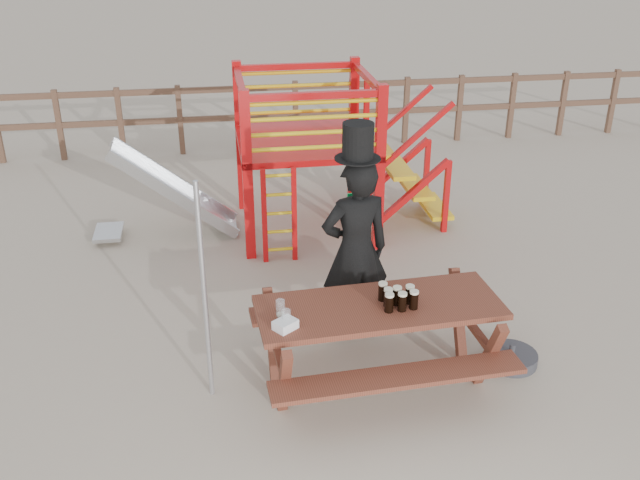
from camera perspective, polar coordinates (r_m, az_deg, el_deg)
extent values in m
plane|color=tan|center=(6.60, 1.55, -11.88)|extent=(60.00, 60.00, 0.00)
cube|color=brown|center=(12.53, -4.32, 12.05)|extent=(15.00, 0.06, 0.10)
cube|color=brown|center=(12.66, -4.24, 9.84)|extent=(15.00, 0.06, 0.10)
cube|color=brown|center=(12.87, -20.14, 8.61)|extent=(0.09, 0.09, 1.20)
cube|color=brown|center=(12.71, -15.68, 9.02)|extent=(0.09, 0.09, 1.20)
cube|color=brown|center=(12.63, -11.12, 9.39)|extent=(0.09, 0.09, 1.20)
cube|color=brown|center=(12.63, -6.53, 9.70)|extent=(0.09, 0.09, 1.20)
cube|color=brown|center=(12.71, -1.96, 9.95)|extent=(0.09, 0.09, 1.20)
cube|color=brown|center=(12.86, 2.53, 10.14)|extent=(0.09, 0.09, 1.20)
cube|color=brown|center=(13.09, 6.89, 10.26)|extent=(0.09, 0.09, 1.20)
cube|color=brown|center=(13.40, 11.09, 10.32)|extent=(0.09, 0.09, 1.20)
cube|color=brown|center=(13.76, 15.08, 10.32)|extent=(0.09, 0.09, 1.20)
cube|color=brown|center=(14.19, 18.84, 10.29)|extent=(0.09, 0.09, 1.20)
cube|color=brown|center=(14.68, 22.37, 10.21)|extent=(0.09, 0.09, 1.20)
cube|color=red|center=(8.49, -5.81, 5.00)|extent=(0.12, 0.12, 2.10)
cube|color=red|center=(8.71, 4.78, 5.58)|extent=(0.12, 0.12, 2.10)
cube|color=red|center=(10.01, -6.42, 8.16)|extent=(0.12, 0.12, 2.10)
cube|color=red|center=(10.20, 2.69, 8.63)|extent=(0.12, 0.12, 2.10)
cube|color=red|center=(9.27, -1.20, 7.88)|extent=(1.72, 1.72, 0.08)
cube|color=red|center=(8.29, -0.47, 11.49)|extent=(1.60, 0.08, 0.08)
cube|color=red|center=(9.83, -1.91, 13.72)|extent=(1.60, 0.08, 0.08)
cube|color=red|center=(8.99, -6.43, 12.45)|extent=(0.08, 1.60, 0.08)
cube|color=red|center=(9.20, 3.82, 12.85)|extent=(0.08, 1.60, 0.08)
cylinder|color=yellow|center=(8.46, -0.46, 7.41)|extent=(1.50, 0.05, 0.05)
cylinder|color=yellow|center=(9.98, -1.85, 10.23)|extent=(1.50, 0.05, 0.05)
cylinder|color=yellow|center=(8.40, -0.46, 8.58)|extent=(1.50, 0.05, 0.05)
cylinder|color=yellow|center=(9.93, -1.87, 11.24)|extent=(1.50, 0.05, 0.05)
cylinder|color=yellow|center=(8.35, -0.47, 9.76)|extent=(1.50, 0.05, 0.05)
cylinder|color=yellow|center=(9.89, -1.88, 12.25)|extent=(1.50, 0.05, 0.05)
cylinder|color=yellow|center=(8.31, -0.47, 10.96)|extent=(1.50, 0.05, 0.05)
cylinder|color=yellow|center=(9.85, -1.90, 13.27)|extent=(1.50, 0.05, 0.05)
cube|color=red|center=(8.53, -4.48, 1.89)|extent=(0.06, 0.06, 1.20)
cube|color=red|center=(8.56, -2.08, 2.05)|extent=(0.06, 0.06, 1.20)
cylinder|color=yellow|center=(8.73, -3.20, -0.74)|extent=(0.36, 0.04, 0.04)
cylinder|color=yellow|center=(8.63, -3.24, 0.69)|extent=(0.36, 0.04, 0.04)
cylinder|color=yellow|center=(8.53, -3.28, 2.15)|extent=(0.36, 0.04, 0.04)
cylinder|color=yellow|center=(8.44, -3.32, 3.65)|extent=(0.36, 0.04, 0.04)
cylinder|color=yellow|center=(8.36, -3.36, 5.18)|extent=(0.36, 0.04, 0.04)
cube|color=yellow|center=(9.47, 4.55, 7.43)|extent=(0.30, 0.90, 0.06)
cube|color=yellow|center=(9.64, 6.12, 5.80)|extent=(0.30, 0.90, 0.06)
cube|color=yellow|center=(9.82, 7.63, 4.22)|extent=(0.30, 0.90, 0.06)
cube|color=yellow|center=(10.01, 9.07, 2.69)|extent=(0.30, 0.90, 0.06)
cube|color=red|center=(9.33, 7.48, 3.86)|extent=(0.95, 0.08, 0.86)
cube|color=red|center=(10.14, 6.09, 5.73)|extent=(0.95, 0.08, 0.86)
cube|color=silver|center=(9.40, -11.51, 3.85)|extent=(1.53, 0.55, 1.21)
cube|color=silver|center=(9.13, -11.57, 3.47)|extent=(1.58, 0.04, 1.28)
cube|color=silver|center=(9.64, -11.49, 4.66)|extent=(1.58, 0.04, 1.28)
cube|color=silver|center=(9.69, -16.56, 0.60)|extent=(0.35, 0.55, 0.05)
cube|color=brown|center=(6.26, 4.77, -5.39)|extent=(2.18, 0.92, 0.05)
cube|color=brown|center=(5.97, 6.29, -10.86)|extent=(2.15, 0.42, 0.04)
cube|color=brown|center=(6.91, 3.29, -5.23)|extent=(2.15, 0.42, 0.04)
cube|color=brown|center=(6.32, -3.41, -9.54)|extent=(0.16, 1.29, 0.77)
cube|color=brown|center=(6.77, 12.11, -7.48)|extent=(0.16, 1.29, 0.77)
imported|color=black|center=(6.90, 2.85, -0.92)|extent=(0.75, 0.55, 1.88)
cube|color=#0E9C40|center=(6.93, 2.45, 1.28)|extent=(0.08, 0.03, 0.44)
cylinder|color=black|center=(6.53, 3.03, 6.55)|extent=(0.43, 0.43, 0.01)
cylinder|color=black|center=(6.48, 3.06, 7.96)|extent=(0.29, 0.29, 0.33)
cube|color=white|center=(6.57, 2.63, 9.27)|extent=(0.15, 0.03, 0.04)
cylinder|color=#B2B2B7|center=(6.07, -9.23, -4.35)|extent=(0.04, 0.04, 2.04)
cylinder|color=#343439|center=(7.14, 15.03, -9.10)|extent=(0.50, 0.50, 0.11)
cylinder|color=#343439|center=(7.08, 15.13, -8.40)|extent=(0.06, 0.06, 0.10)
cube|color=white|center=(5.88, -2.79, -6.79)|extent=(0.23, 0.22, 0.08)
cylinder|color=black|center=(6.12, 5.55, -5.10)|extent=(0.08, 0.08, 0.15)
cylinder|color=beige|center=(6.08, 5.59, -4.40)|extent=(0.08, 0.08, 0.02)
cylinder|color=black|center=(6.15, 6.59, -5.01)|extent=(0.08, 0.08, 0.15)
cylinder|color=beige|center=(6.10, 6.63, -4.31)|extent=(0.08, 0.08, 0.02)
cylinder|color=black|center=(6.19, 7.51, -4.84)|extent=(0.08, 0.08, 0.15)
cylinder|color=beige|center=(6.15, 7.56, -4.15)|extent=(0.08, 0.08, 0.02)
cylinder|color=black|center=(6.20, 5.46, -4.67)|extent=(0.08, 0.08, 0.15)
cylinder|color=beige|center=(6.15, 5.50, -3.98)|extent=(0.08, 0.08, 0.02)
cylinder|color=black|center=(6.23, 6.18, -4.53)|extent=(0.08, 0.08, 0.15)
cylinder|color=beige|center=(6.19, 6.22, -3.84)|extent=(0.08, 0.08, 0.02)
cylinder|color=black|center=(6.26, 7.18, -4.41)|extent=(0.08, 0.08, 0.15)
cylinder|color=beige|center=(6.22, 7.23, -3.73)|extent=(0.08, 0.08, 0.02)
cylinder|color=black|center=(6.28, 5.03, -4.20)|extent=(0.08, 0.08, 0.15)
cylinder|color=beige|center=(6.24, 5.06, -3.51)|extent=(0.08, 0.08, 0.02)
cylinder|color=silver|center=(5.90, -2.73, -6.26)|extent=(0.08, 0.08, 0.15)
cylinder|color=beige|center=(5.94, -2.71, -6.79)|extent=(0.07, 0.07, 0.02)
cylinder|color=silver|center=(6.04, -3.18, -5.46)|extent=(0.08, 0.08, 0.15)
cylinder|color=beige|center=(6.07, -3.17, -5.99)|extent=(0.07, 0.07, 0.02)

